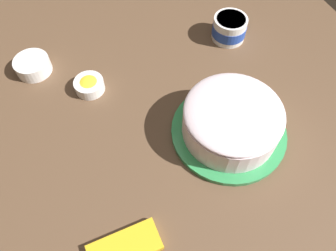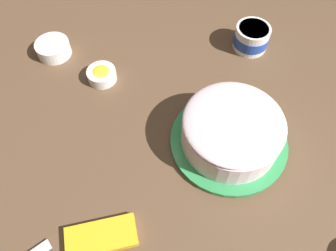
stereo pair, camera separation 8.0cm
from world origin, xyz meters
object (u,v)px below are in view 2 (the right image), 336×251
frosting_tub (251,37)px  candy_box_lower (101,237)px  sprinkle_bowl_blue (53,48)px  sprinkle_bowl_yellow (102,74)px  frosted_cake (231,132)px

frosting_tub → candy_box_lower: bearing=-137.0°
sprinkle_bowl_blue → sprinkle_bowl_yellow: 0.18m
frosting_tub → frosted_cake: bearing=-118.8°
frosted_cake → sprinkle_bowl_yellow: 0.39m
frosted_cake → sprinkle_bowl_blue: 0.58m
frosted_cake → sprinkle_bowl_blue: frosted_cake is taller
frosted_cake → frosting_tub: (0.17, 0.31, -0.01)m
sprinkle_bowl_blue → candy_box_lower: size_ratio=0.67×
frosted_cake → sprinkle_bowl_yellow: frosted_cake is taller
frosted_cake → candy_box_lower: frosted_cake is taller
sprinkle_bowl_blue → candy_box_lower: sprinkle_bowl_blue is taller
frosting_tub → sprinkle_bowl_yellow: (-0.45, -0.03, -0.02)m
sprinkle_bowl_yellow → sprinkle_bowl_blue: bearing=134.4°
frosted_cake → candy_box_lower: bearing=-154.1°
frosting_tub → candy_box_lower: 0.68m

